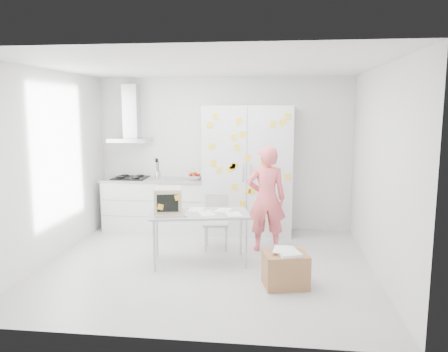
# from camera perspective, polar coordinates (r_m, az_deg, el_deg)

# --- Properties ---
(floor) EXTENTS (4.50, 4.00, 0.02)m
(floor) POSITION_cam_1_polar(r_m,az_deg,el_deg) (6.20, -2.19, -11.62)
(floor) COLOR silver
(floor) RESTS_ON ground
(walls) EXTENTS (4.52, 4.01, 2.70)m
(walls) POSITION_cam_1_polar(r_m,az_deg,el_deg) (6.57, -1.29, 1.79)
(walls) COLOR white
(walls) RESTS_ON ground
(ceiling) EXTENTS (4.50, 4.00, 0.02)m
(ceiling) POSITION_cam_1_polar(r_m,az_deg,el_deg) (5.83, -2.36, 14.19)
(ceiling) COLOR white
(ceiling) RESTS_ON walls
(counter_run) EXTENTS (1.84, 0.63, 1.28)m
(counter_run) POSITION_cam_1_polar(r_m,az_deg,el_deg) (7.91, -8.91, -3.57)
(counter_run) COLOR white
(counter_run) RESTS_ON ground
(range_hood) EXTENTS (0.70, 0.48, 1.01)m
(range_hood) POSITION_cam_1_polar(r_m,az_deg,el_deg) (8.00, -12.04, 7.22)
(range_hood) COLOR silver
(range_hood) RESTS_ON walls
(tall_cabinet) EXTENTS (1.50, 0.68, 2.20)m
(tall_cabinet) POSITION_cam_1_polar(r_m,az_deg,el_deg) (7.50, 3.15, 0.72)
(tall_cabinet) COLOR silver
(tall_cabinet) RESTS_ON ground
(person) EXTENTS (0.63, 0.46, 1.61)m
(person) POSITION_cam_1_polar(r_m,az_deg,el_deg) (6.62, 5.56, -2.98)
(person) COLOR #F65F67
(person) RESTS_ON ground
(desk) EXTENTS (1.45, 0.93, 1.07)m
(desk) POSITION_cam_1_polar(r_m,az_deg,el_deg) (6.09, -5.80, -3.97)
(desk) COLOR #A0A7AA
(desk) RESTS_ON ground
(chair) EXTENTS (0.41, 0.41, 0.84)m
(chair) POSITION_cam_1_polar(r_m,az_deg,el_deg) (6.79, -0.98, -5.50)
(chair) COLOR #B4B4B2
(chair) RESTS_ON ground
(cardboard_box) EXTENTS (0.60, 0.52, 0.46)m
(cardboard_box) POSITION_cam_1_polar(r_m,az_deg,el_deg) (5.48, 8.04, -11.95)
(cardboard_box) COLOR #A47247
(cardboard_box) RESTS_ON ground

